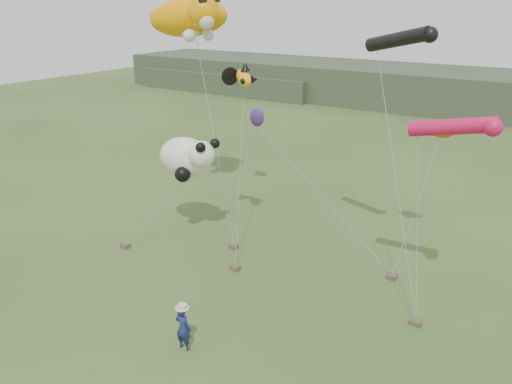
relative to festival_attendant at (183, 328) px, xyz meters
The scene contains 9 objects.
ground 1.49m from the festival_attendant, 67.43° to the left, with size 120.00×120.00×0.00m, color #385123.
headland 45.94m from the festival_attendant, 93.28° to the left, with size 90.00×13.00×4.00m.
festival_attendant is the anchor object (origin of this frame).
sandbag_anchors 5.94m from the festival_attendant, 92.80° to the left, with size 13.47×4.46×0.20m.
cat_kite 16.82m from the festival_attendant, 127.77° to the left, with size 5.81×3.49×2.50m.
fish_kite 10.96m from the festival_attendant, 112.91° to the left, with size 2.22×1.44×1.13m.
tube_kites 12.12m from the festival_attendant, 61.15° to the left, with size 5.96×3.73×3.71m.
panda_kite 9.57m from the festival_attendant, 129.05° to the left, with size 3.33×2.16×2.07m.
misc_kites 13.59m from the festival_attendant, 92.71° to the left, with size 11.90×2.57×2.02m.
Camera 1 is at (9.01, -11.16, 10.66)m, focal length 35.00 mm.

